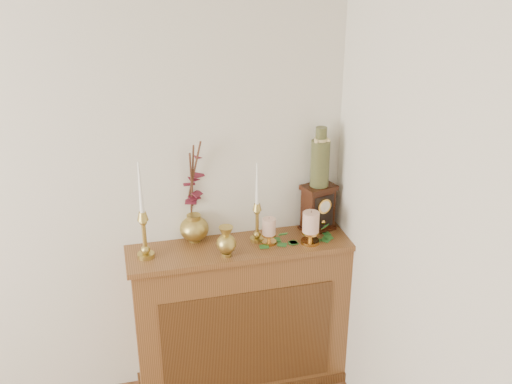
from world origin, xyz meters
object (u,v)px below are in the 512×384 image
object	(u,v)px
candlestick_center	(257,216)
bud_vase	(226,242)
ginger_jar	(193,194)
ceramic_vase	(320,160)
mantel_clock	(318,208)
candlestick_left	(144,227)

from	to	relation	value
candlestick_center	bud_vase	distance (m)	0.24
ginger_jar	ceramic_vase	world-z (taller)	ceramic_vase
ginger_jar	mantel_clock	world-z (taller)	ginger_jar
mantel_clock	ceramic_vase	distance (m)	0.29
candlestick_center	bud_vase	world-z (taller)	candlestick_center
candlestick_left	candlestick_center	bearing A→B (deg)	3.32
candlestick_left	mantel_clock	bearing A→B (deg)	4.83
ginger_jar	mantel_clock	bearing A→B (deg)	-6.22
candlestick_center	mantel_clock	xyz separation A→B (m)	(0.37, 0.05, -0.02)
ceramic_vase	mantel_clock	bearing A→B (deg)	-73.22
bud_vase	ginger_jar	size ratio (longest dim) A/B	0.29
candlestick_left	mantel_clock	distance (m)	0.98
candlestick_center	ginger_jar	xyz separation A→B (m)	(-0.32, 0.12, 0.12)
bud_vase	candlestick_center	bearing A→B (deg)	32.27
candlestick_left	ceramic_vase	size ratio (longest dim) A/B	1.59
bud_vase	ginger_jar	world-z (taller)	ginger_jar
candlestick_left	bud_vase	bearing A→B (deg)	-12.23
bud_vase	mantel_clock	distance (m)	0.59
candlestick_center	bud_vase	size ratio (longest dim) A/B	2.71
candlestick_left	mantel_clock	world-z (taller)	candlestick_left
bud_vase	ginger_jar	xyz separation A→B (m)	(-0.13, 0.25, 0.18)
bud_vase	ginger_jar	bearing A→B (deg)	117.14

